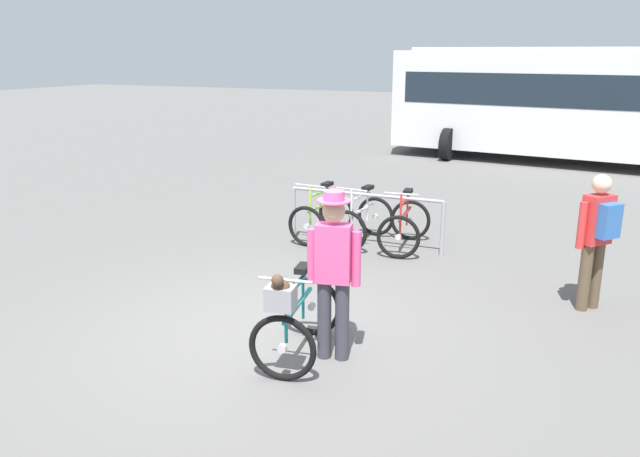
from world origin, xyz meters
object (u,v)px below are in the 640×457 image
featured_bicycle (294,316)px  bus_distant (583,99)px  racked_bike_red (405,226)px  pedestrian_with_backpack (597,234)px  racked_bike_lime (322,217)px  racked_bike_white (362,221)px  person_with_featured_bike (334,269)px

featured_bicycle → bus_distant: 13.58m
racked_bike_red → pedestrian_with_backpack: size_ratio=0.72×
pedestrian_with_backpack → featured_bicycle: bearing=-135.2°
pedestrian_with_backpack → bus_distant: 10.80m
racked_bike_lime → pedestrian_with_backpack: size_ratio=0.70×
racked_bike_white → racked_bike_red: same height
racked_bike_lime → bus_distant: (3.50, 9.37, 1.37)m
pedestrian_with_backpack → bus_distant: bearing=93.3°
racked_bike_lime → racked_bike_white: bearing=0.8°
racked_bike_red → featured_bicycle: featured_bicycle is taller
pedestrian_with_backpack → racked_bike_white: bearing=157.9°
racked_bike_red → pedestrian_with_backpack: 3.10m
racked_bike_white → pedestrian_with_backpack: pedestrian_with_backpack is taller
featured_bicycle → pedestrian_with_backpack: pedestrian_with_backpack is taller
racked_bike_white → bus_distant: (2.80, 9.36, 1.37)m
racked_bike_lime → racked_bike_red: size_ratio=0.96×
racked_bike_lime → featured_bicycle: 4.26m
racked_bike_white → bus_distant: bearing=73.3°
person_with_featured_bike → featured_bicycle: bearing=-144.1°
racked_bike_lime → bus_distant: bus_distant is taller
person_with_featured_bike → pedestrian_with_backpack: size_ratio=1.05×
featured_bicycle → pedestrian_with_backpack: (2.64, 2.62, 0.45)m
racked_bike_lime → pedestrian_with_backpack: 4.37m
racked_bike_red → pedestrian_with_backpack: pedestrian_with_backpack is taller
racked_bike_white → bus_distant: size_ratio=0.11×
pedestrian_with_backpack → racked_bike_lime: bearing=161.5°
pedestrian_with_backpack → bus_distant: (-0.61, 10.75, 0.80)m
racked_bike_red → featured_bicycle: (0.07, -4.02, 0.12)m
person_with_featured_bike → pedestrian_with_backpack: (2.32, 2.39, -0.01)m
racked_bike_red → bus_distant: bearing=77.3°
racked_bike_lime → pedestrian_with_backpack: bearing=-18.5°
racked_bike_lime → racked_bike_red: same height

